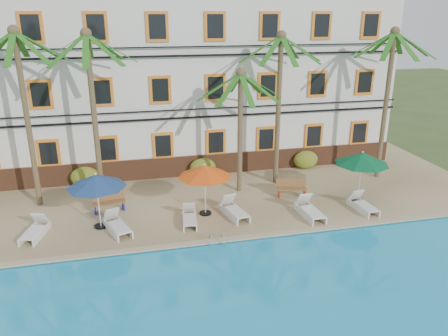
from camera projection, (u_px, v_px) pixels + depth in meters
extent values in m
plane|color=#384C23|center=(216.00, 236.00, 18.89)|extent=(100.00, 100.00, 0.00)
cube|color=tan|center=(196.00, 190.00, 23.44)|extent=(30.00, 12.00, 0.25)
cube|color=tan|center=(221.00, 240.00, 17.97)|extent=(30.00, 0.35, 0.06)
cube|color=silver|center=(181.00, 81.00, 26.29)|extent=(25.00, 6.00, 10.00)
cube|color=brown|center=(190.00, 166.00, 24.97)|extent=(25.00, 0.12, 1.20)
cube|color=orange|center=(49.00, 153.00, 22.94)|extent=(1.15, 0.10, 1.50)
cube|color=black|center=(49.00, 153.00, 22.89)|extent=(0.85, 0.04, 1.20)
cube|color=orange|center=(107.00, 149.00, 23.58)|extent=(1.15, 0.10, 1.50)
cube|color=black|center=(107.00, 150.00, 23.53)|extent=(0.85, 0.04, 1.20)
cube|color=orange|center=(163.00, 146.00, 24.22)|extent=(1.15, 0.10, 1.50)
cube|color=black|center=(163.00, 146.00, 24.17)|extent=(0.85, 0.04, 1.20)
cube|color=orange|center=(216.00, 142.00, 24.86)|extent=(1.15, 0.10, 1.50)
cube|color=black|center=(216.00, 142.00, 24.82)|extent=(0.85, 0.04, 1.20)
cube|color=orange|center=(266.00, 139.00, 25.50)|extent=(1.15, 0.10, 1.50)
cube|color=black|center=(266.00, 139.00, 25.46)|extent=(0.85, 0.04, 1.20)
cube|color=orange|center=(314.00, 136.00, 26.14)|extent=(1.15, 0.10, 1.50)
cube|color=black|center=(314.00, 136.00, 26.10)|extent=(0.85, 0.04, 1.20)
cube|color=orange|center=(359.00, 133.00, 26.78)|extent=(1.15, 0.10, 1.50)
cube|color=black|center=(359.00, 133.00, 26.74)|extent=(0.85, 0.04, 1.20)
cube|color=orange|center=(40.00, 94.00, 21.89)|extent=(1.15, 0.10, 1.50)
cube|color=black|center=(40.00, 95.00, 21.85)|extent=(0.85, 0.04, 1.20)
cube|color=orange|center=(102.00, 92.00, 22.53)|extent=(1.15, 0.10, 1.50)
cube|color=black|center=(102.00, 92.00, 22.49)|extent=(0.85, 0.04, 1.20)
cube|color=orange|center=(160.00, 90.00, 23.17)|extent=(1.15, 0.10, 1.50)
cube|color=black|center=(160.00, 90.00, 23.13)|extent=(0.85, 0.04, 1.20)
cube|color=orange|center=(216.00, 88.00, 23.82)|extent=(1.15, 0.10, 1.50)
cube|color=black|center=(216.00, 88.00, 23.77)|extent=(0.85, 0.04, 1.20)
cube|color=orange|center=(268.00, 86.00, 24.46)|extent=(1.15, 0.10, 1.50)
cube|color=black|center=(268.00, 86.00, 24.41)|extent=(0.85, 0.04, 1.20)
cube|color=orange|center=(317.00, 84.00, 25.10)|extent=(1.15, 0.10, 1.50)
cube|color=black|center=(318.00, 84.00, 25.05)|extent=(0.85, 0.04, 1.20)
cube|color=orange|center=(364.00, 82.00, 25.74)|extent=(1.15, 0.10, 1.50)
cube|color=black|center=(365.00, 82.00, 25.69)|extent=(0.85, 0.04, 1.20)
cube|color=orange|center=(31.00, 27.00, 20.81)|extent=(1.15, 0.10, 1.50)
cube|color=black|center=(31.00, 28.00, 20.77)|extent=(0.85, 0.04, 1.20)
cube|color=orange|center=(96.00, 27.00, 21.45)|extent=(1.15, 0.10, 1.50)
cube|color=black|center=(96.00, 27.00, 21.41)|extent=(0.85, 0.04, 1.20)
cube|color=orange|center=(157.00, 27.00, 22.10)|extent=(1.15, 0.10, 1.50)
cube|color=black|center=(157.00, 27.00, 22.05)|extent=(0.85, 0.04, 1.20)
cube|color=orange|center=(215.00, 26.00, 22.74)|extent=(1.15, 0.10, 1.50)
cube|color=black|center=(215.00, 26.00, 22.69)|extent=(0.85, 0.04, 1.20)
cube|color=orange|center=(270.00, 26.00, 23.38)|extent=(1.15, 0.10, 1.50)
cube|color=black|center=(270.00, 26.00, 23.33)|extent=(0.85, 0.04, 1.20)
cube|color=orange|center=(322.00, 25.00, 24.02)|extent=(1.15, 0.10, 1.50)
cube|color=black|center=(322.00, 25.00, 23.97)|extent=(0.85, 0.04, 1.20)
cube|color=orange|center=(371.00, 25.00, 24.66)|extent=(1.15, 0.10, 1.50)
cube|color=black|center=(371.00, 25.00, 24.61)|extent=(0.85, 0.04, 1.20)
cube|color=black|center=(190.00, 118.00, 23.88)|extent=(25.00, 0.08, 0.10)
cube|color=black|center=(189.00, 109.00, 23.73)|extent=(25.00, 0.08, 0.06)
cube|color=black|center=(188.00, 56.00, 22.77)|extent=(25.00, 0.08, 0.10)
cube|color=black|center=(188.00, 47.00, 22.62)|extent=(25.00, 0.08, 0.06)
cylinder|color=brown|center=(28.00, 124.00, 20.00)|extent=(0.26, 0.26, 8.15)
sphere|color=brown|center=(13.00, 31.00, 18.63)|extent=(0.50, 0.50, 0.50)
cube|color=#206016|center=(21.00, 45.00, 19.83)|extent=(0.28, 2.16, 1.31)
cube|color=#206016|center=(1.00, 45.00, 19.38)|extent=(1.72, 1.72, 1.31)
cube|color=#206016|center=(10.00, 48.00, 17.87)|extent=(0.28, 2.16, 1.31)
cube|color=#206016|center=(31.00, 47.00, 18.32)|extent=(1.72, 1.72, 1.31)
cube|color=#206016|center=(42.00, 46.00, 19.08)|extent=(2.16, 0.28, 1.31)
cube|color=#206016|center=(37.00, 45.00, 19.70)|extent=(1.72, 1.72, 1.31)
cylinder|color=brown|center=(95.00, 123.00, 20.45)|extent=(0.26, 0.26, 8.02)
sphere|color=brown|center=(86.00, 33.00, 19.09)|extent=(0.50, 0.50, 0.50)
cube|color=#206016|center=(89.00, 47.00, 20.29)|extent=(0.28, 2.16, 1.31)
cube|color=#206016|center=(71.00, 47.00, 19.84)|extent=(1.72, 1.72, 1.31)
cube|color=#206016|center=(62.00, 49.00, 19.08)|extent=(2.16, 0.28, 1.31)
cube|color=#206016|center=(68.00, 50.00, 18.45)|extent=(1.72, 1.72, 1.31)
cube|color=#206016|center=(86.00, 50.00, 18.33)|extent=(0.28, 2.16, 1.31)
cube|color=#206016|center=(105.00, 49.00, 18.78)|extent=(1.72, 1.72, 1.31)
cube|color=#206016|center=(112.00, 48.00, 19.54)|extent=(2.16, 0.28, 1.31)
cube|color=#206016|center=(105.00, 47.00, 20.17)|extent=(1.72, 1.72, 1.31)
cylinder|color=brown|center=(240.00, 134.00, 22.04)|extent=(0.26, 0.26, 6.14)
sphere|color=brown|center=(241.00, 73.00, 21.00)|extent=(0.50, 0.50, 0.50)
cube|color=#206016|center=(235.00, 83.00, 22.20)|extent=(0.28, 2.16, 1.31)
cube|color=#206016|center=(222.00, 84.00, 21.75)|extent=(1.72, 1.72, 1.31)
cube|color=#206016|center=(219.00, 87.00, 20.99)|extent=(2.16, 0.28, 1.31)
cube|color=#206016|center=(229.00, 89.00, 20.37)|extent=(1.72, 1.72, 1.31)
cube|color=#206016|center=(247.00, 90.00, 20.24)|extent=(0.28, 2.16, 1.31)
cube|color=#206016|center=(260.00, 88.00, 20.69)|extent=(1.72, 1.72, 1.31)
cube|color=#206016|center=(262.00, 85.00, 21.45)|extent=(2.16, 0.28, 1.31)
cube|color=#206016|center=(251.00, 83.00, 22.08)|extent=(1.72, 1.72, 1.31)
cylinder|color=brown|center=(278.00, 113.00, 22.88)|extent=(0.26, 0.26, 7.81)
sphere|color=brown|center=(281.00, 35.00, 21.57)|extent=(0.50, 0.50, 0.50)
cube|color=#206016|center=(274.00, 47.00, 22.77)|extent=(0.28, 2.16, 1.31)
cube|color=#206016|center=(262.00, 48.00, 22.32)|extent=(1.72, 1.72, 1.31)
cube|color=#206016|center=(260.00, 49.00, 21.56)|extent=(2.16, 0.28, 1.31)
cube|color=#206016|center=(271.00, 50.00, 20.93)|extent=(1.72, 1.72, 1.31)
cube|color=#206016|center=(289.00, 51.00, 20.80)|extent=(0.28, 2.16, 1.31)
cube|color=#206016|center=(301.00, 50.00, 21.25)|extent=(1.72, 1.72, 1.31)
cube|color=#206016|center=(301.00, 48.00, 22.01)|extent=(2.16, 0.28, 1.31)
cube|color=#206016|center=(290.00, 47.00, 22.64)|extent=(1.72, 1.72, 1.31)
cylinder|color=brown|center=(385.00, 108.00, 23.71)|extent=(0.26, 0.26, 7.96)
sphere|color=brown|center=(395.00, 31.00, 22.36)|extent=(0.50, 0.50, 0.50)
cube|color=#206016|center=(382.00, 43.00, 23.56)|extent=(0.28, 2.16, 1.31)
cube|color=#206016|center=(372.00, 44.00, 23.11)|extent=(1.72, 1.72, 1.31)
cube|color=#206016|center=(375.00, 45.00, 22.35)|extent=(2.16, 0.28, 1.31)
cube|color=#206016|center=(389.00, 46.00, 21.72)|extent=(1.72, 1.72, 1.31)
cube|color=#206016|center=(406.00, 46.00, 21.60)|extent=(0.28, 2.16, 1.31)
cube|color=#206016|center=(415.00, 45.00, 22.05)|extent=(1.72, 1.72, 1.31)
cube|color=#206016|center=(412.00, 44.00, 22.81)|extent=(2.16, 0.28, 1.31)
cube|color=#206016|center=(398.00, 43.00, 23.44)|extent=(1.72, 1.72, 1.31)
ellipsoid|color=#205B1A|center=(85.00, 177.00, 23.44)|extent=(1.50, 0.90, 1.10)
ellipsoid|color=#205B1A|center=(203.00, 168.00, 24.81)|extent=(1.50, 0.90, 1.10)
ellipsoid|color=#205B1A|center=(306.00, 160.00, 26.16)|extent=(1.50, 0.90, 1.10)
cylinder|color=black|center=(101.00, 226.00, 19.14)|extent=(0.57, 0.57, 0.08)
cylinder|color=silver|center=(98.00, 202.00, 18.74)|extent=(0.06, 0.06, 2.43)
cone|color=navy|center=(96.00, 181.00, 18.42)|extent=(2.53, 2.53, 0.56)
sphere|color=silver|center=(95.00, 174.00, 18.32)|extent=(0.10, 0.10, 0.10)
cylinder|color=black|center=(205.00, 213.00, 20.38)|extent=(0.56, 0.56, 0.08)
cylinder|color=silver|center=(205.00, 190.00, 19.99)|extent=(0.06, 0.06, 2.39)
cone|color=#DB480E|center=(205.00, 171.00, 19.67)|extent=(2.49, 2.49, 0.55)
sphere|color=silver|center=(205.00, 165.00, 19.57)|extent=(0.10, 0.10, 0.10)
cylinder|color=black|center=(357.00, 200.00, 21.75)|extent=(0.59, 0.59, 0.08)
cylinder|color=silver|center=(360.00, 178.00, 21.34)|extent=(0.06, 0.06, 2.52)
cone|color=#074E2B|center=(362.00, 158.00, 21.01)|extent=(2.62, 2.62, 0.58)
sphere|color=silver|center=(363.00, 152.00, 20.90)|extent=(0.10, 0.10, 0.10)
cube|color=silver|center=(32.00, 233.00, 18.01)|extent=(0.87, 1.37, 0.06)
cube|color=silver|center=(40.00, 218.00, 18.75)|extent=(0.68, 0.59, 0.63)
cube|color=silver|center=(28.00, 233.00, 18.30)|extent=(0.49, 1.76, 0.29)
cube|color=silver|center=(42.00, 233.00, 18.29)|extent=(0.49, 1.76, 0.29)
cube|color=silver|center=(119.00, 227.00, 18.43)|extent=(1.04, 1.48, 0.06)
cube|color=silver|center=(111.00, 214.00, 19.08)|extent=(0.75, 0.68, 0.67)
cube|color=silver|center=(110.00, 230.00, 18.53)|extent=(0.71, 1.83, 0.31)
cube|color=silver|center=(124.00, 227.00, 18.85)|extent=(0.71, 1.83, 0.31)
cube|color=silver|center=(190.00, 220.00, 19.17)|extent=(0.70, 1.26, 0.06)
cube|color=silver|center=(189.00, 207.00, 19.87)|extent=(0.60, 0.51, 0.60)
cube|color=silver|center=(183.00, 221.00, 19.41)|extent=(0.26, 1.70, 0.28)
cube|color=silver|center=(196.00, 220.00, 19.46)|extent=(0.26, 1.70, 0.28)
cube|color=silver|center=(237.00, 212.00, 19.83)|extent=(0.91, 1.46, 0.06)
cube|color=silver|center=(228.00, 199.00, 20.55)|extent=(0.72, 0.63, 0.68)
cube|color=silver|center=(228.00, 214.00, 19.98)|extent=(0.48, 1.90, 0.31)
cube|color=silver|center=(240.00, 212.00, 20.24)|extent=(0.48, 1.90, 0.31)
cube|color=silver|center=(313.00, 212.00, 19.79)|extent=(0.71, 1.42, 0.06)
cube|color=silver|center=(304.00, 199.00, 20.57)|extent=(0.67, 0.54, 0.69)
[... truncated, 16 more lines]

